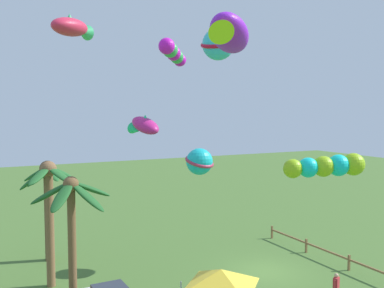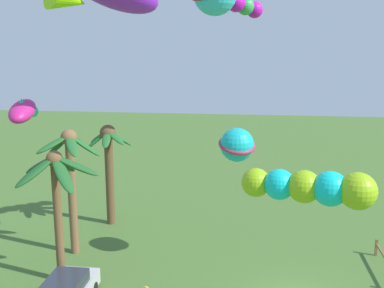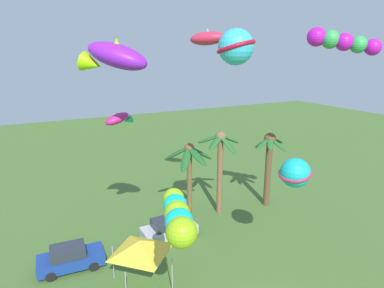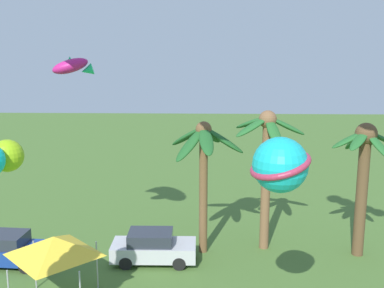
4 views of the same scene
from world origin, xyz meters
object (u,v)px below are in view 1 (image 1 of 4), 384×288
object	(u,v)px
palm_tree_2	(72,208)
kite_ball_0	(199,162)
palm_tree_1	(48,190)
kite_tube_1	(327,166)
kite_fish_5	(72,28)
kite_fish_3	(144,126)
kite_fish_4	(229,34)
kite_ball_6	(218,44)
palm_tree_0	(49,196)
festival_tent	(221,278)
kite_tube_2	(173,53)

from	to	relation	value
palm_tree_2	kite_ball_0	distance (m)	8.75
palm_tree_1	kite_tube_1	distance (m)	17.36
kite_fish_5	kite_fish_3	bearing A→B (deg)	-170.25
palm_tree_2	kite_fish_5	size ratio (longest dim) A/B	2.32
kite_fish_4	kite_ball_6	xyz separation A→B (m)	(5.15, -2.56, 0.45)
palm_tree_0	palm_tree_1	xyz separation A→B (m)	(4.46, -0.66, -0.45)
palm_tree_1	kite_ball_6	world-z (taller)	kite_ball_6
festival_tent	kite_fish_3	world-z (taller)	kite_fish_3
palm_tree_1	kite_fish_3	world-z (taller)	kite_fish_3
palm_tree_1	kite_tube_1	bearing A→B (deg)	-141.58
kite_fish_4	palm_tree_0	bearing A→B (deg)	29.90
kite_tube_1	kite_fish_4	xyz separation A→B (m)	(-0.51, 5.87, 5.66)
palm_tree_1	kite_fish_3	size ratio (longest dim) A/B	3.41
palm_tree_2	kite_ball_0	bearing A→B (deg)	-74.53
palm_tree_0	palm_tree_2	world-z (taller)	palm_tree_0
palm_tree_1	kite_ball_0	world-z (taller)	kite_ball_0
kite_fish_5	festival_tent	bearing A→B (deg)	-146.35
palm_tree_2	kite_tube_1	distance (m)	12.49
palm_tree_1	kite_tube_2	distance (m)	12.03
festival_tent	kite_ball_0	bearing A→B (deg)	-21.81
palm_tree_0	kite_fish_4	xyz separation A→B (m)	(-9.51, -5.47, 7.66)
kite_tube_2	kite_fish_3	size ratio (longest dim) A/B	1.63
palm_tree_0	kite_fish_3	size ratio (longest dim) A/B	3.65
festival_tent	kite_ball_0	size ratio (longest dim) A/B	1.22
palm_tree_2	kite_ball_0	size ratio (longest dim) A/B	2.76
kite_tube_1	kite_tube_2	bearing A→B (deg)	14.49
kite_ball_0	kite_tube_2	world-z (taller)	kite_tube_2
palm_tree_2	kite_tube_1	size ratio (longest dim) A/B	1.68
kite_fish_5	kite_fish_4	bearing A→B (deg)	-150.43
festival_tent	kite_fish_4	xyz separation A→B (m)	(-0.83, 0.21, 10.22)
palm_tree_2	kite_tube_2	bearing A→B (deg)	-56.24
festival_tent	kite_fish_3	bearing A→B (deg)	88.58
palm_tree_0	kite_tube_1	bearing A→B (deg)	-128.45
kite_ball_0	kite_fish_4	size ratio (longest dim) A/B	0.68
kite_fish_3	kite_ball_6	distance (m)	8.25
palm_tree_0	festival_tent	distance (m)	10.69
kite_tube_2	kite_fish_3	distance (m)	13.23
palm_tree_2	kite_ball_6	world-z (taller)	kite_ball_6
kite_tube_1	kite_tube_2	world-z (taller)	kite_tube_2
festival_tent	kite_tube_1	bearing A→B (deg)	-93.21
palm_tree_0	festival_tent	size ratio (longest dim) A/B	2.43
festival_tent	kite_ball_6	size ratio (longest dim) A/B	1.09
palm_tree_2	kite_tube_2	size ratio (longest dim) A/B	2.09
palm_tree_1	kite_fish_4	world-z (taller)	kite_fish_4
kite_ball_0	kite_fish_4	xyz separation A→B (m)	(-8.78, 3.39, 6.17)
kite_tube_2	kite_fish_4	distance (m)	12.13
palm_tree_0	kite_ball_6	xyz separation A→B (m)	(-4.36, -8.03, 8.10)
kite_tube_1	kite_tube_2	distance (m)	13.27
kite_ball_0	kite_fish_4	bearing A→B (deg)	158.86
palm_tree_0	palm_tree_2	distance (m)	3.09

